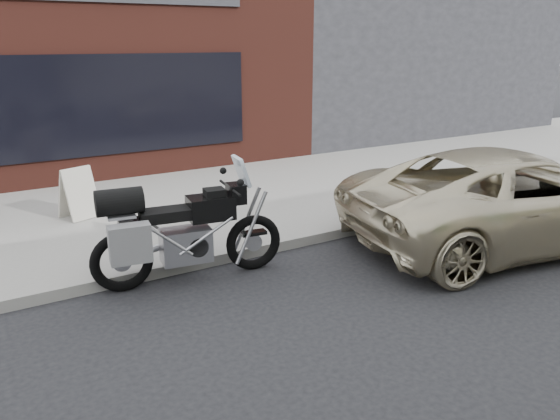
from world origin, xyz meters
The scene contains 5 objects.
near_sidewalk centered at (0.00, 7.00, 0.07)m, with size 44.00×6.00×0.15m, color gray.
neighbour_building centered at (10.00, 14.00, 3.00)m, with size 10.00×10.00×6.00m, color #25252A.
motorcycle centered at (-0.56, 3.77, 0.67)m, with size 2.47×0.81×1.56m.
minivan centered at (4.26, 2.56, 0.71)m, with size 2.37×5.14×1.43m, color beige.
sandwich_sign centered at (-1.17, 6.73, 0.57)m, with size 0.65×0.63×0.84m.
Camera 1 is at (-2.75, -2.37, 2.96)m, focal length 35.00 mm.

